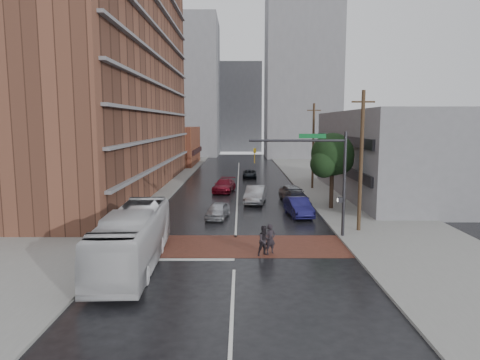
{
  "coord_description": "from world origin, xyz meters",
  "views": [
    {
      "loc": [
        0.36,
        -25.87,
        7.76
      ],
      "look_at": [
        0.3,
        5.96,
        3.5
      ],
      "focal_mm": 32.0,
      "sensor_mm": 36.0,
      "label": 1
    }
  ],
  "objects_px": {
    "pedestrian_a": "(270,239)",
    "car_travel_a": "(218,210)",
    "transit_bus": "(133,238)",
    "car_parked_mid": "(297,200)",
    "car_travel_c": "(224,185)",
    "car_parked_near": "(298,207)",
    "suv_travel": "(250,174)",
    "car_travel_b": "(255,195)",
    "pedestrian_b": "(265,241)",
    "car_parked_far": "(293,193)"
  },
  "relations": [
    {
      "from": "transit_bus",
      "to": "car_travel_b",
      "type": "xyz_separation_m",
      "value": [
        7.28,
        18.47,
        -0.72
      ]
    },
    {
      "from": "car_travel_c",
      "to": "car_parked_mid",
      "type": "height_order",
      "value": "car_travel_c"
    },
    {
      "from": "car_travel_a",
      "to": "car_travel_b",
      "type": "relative_size",
      "value": 0.75
    },
    {
      "from": "car_travel_c",
      "to": "pedestrian_a",
      "type": "bearing_deg",
      "value": -72.19
    },
    {
      "from": "car_travel_a",
      "to": "car_parked_near",
      "type": "height_order",
      "value": "car_parked_near"
    },
    {
      "from": "car_travel_a",
      "to": "transit_bus",
      "type": "bearing_deg",
      "value": -99.18
    },
    {
      "from": "car_travel_c",
      "to": "suv_travel",
      "type": "distance_m",
      "value": 12.69
    },
    {
      "from": "suv_travel",
      "to": "pedestrian_a",
      "type": "bearing_deg",
      "value": -87.98
    },
    {
      "from": "transit_bus",
      "to": "car_travel_c",
      "type": "xyz_separation_m",
      "value": [
        3.98,
        25.28,
        -0.82
      ]
    },
    {
      "from": "transit_bus",
      "to": "car_travel_a",
      "type": "xyz_separation_m",
      "value": [
        3.97,
        11.73,
        -0.9
      ]
    },
    {
      "from": "pedestrian_b",
      "to": "car_travel_b",
      "type": "distance_m",
      "value": 16.7
    },
    {
      "from": "suv_travel",
      "to": "car_parked_far",
      "type": "relative_size",
      "value": 0.86
    },
    {
      "from": "car_travel_a",
      "to": "suv_travel",
      "type": "bearing_deg",
      "value": 92.6
    },
    {
      "from": "car_travel_b",
      "to": "car_travel_a",
      "type": "bearing_deg",
      "value": -108.0
    },
    {
      "from": "suv_travel",
      "to": "car_parked_far",
      "type": "bearing_deg",
      "value": -76.75
    },
    {
      "from": "car_travel_c",
      "to": "car_parked_near",
      "type": "bearing_deg",
      "value": -53.21
    },
    {
      "from": "transit_bus",
      "to": "car_parked_near",
      "type": "height_order",
      "value": "transit_bus"
    },
    {
      "from": "car_parked_near",
      "to": "car_parked_mid",
      "type": "distance_m",
      "value": 3.48
    },
    {
      "from": "pedestrian_b",
      "to": "car_travel_a",
      "type": "relative_size",
      "value": 0.47
    },
    {
      "from": "car_travel_c",
      "to": "car_travel_b",
      "type": "bearing_deg",
      "value": -55.31
    },
    {
      "from": "pedestrian_b",
      "to": "car_travel_c",
      "type": "bearing_deg",
      "value": 75.39
    },
    {
      "from": "transit_bus",
      "to": "car_travel_c",
      "type": "bearing_deg",
      "value": 78.52
    },
    {
      "from": "car_travel_b",
      "to": "car_parked_mid",
      "type": "xyz_separation_m",
      "value": [
        3.78,
        -2.4,
        -0.11
      ]
    },
    {
      "from": "car_parked_mid",
      "to": "car_travel_a",
      "type": "bearing_deg",
      "value": -150.07
    },
    {
      "from": "transit_bus",
      "to": "car_travel_a",
      "type": "height_order",
      "value": "transit_bus"
    },
    {
      "from": "suv_travel",
      "to": "car_parked_near",
      "type": "bearing_deg",
      "value": -80.63
    },
    {
      "from": "pedestrian_b",
      "to": "car_parked_near",
      "type": "height_order",
      "value": "pedestrian_b"
    },
    {
      "from": "suv_travel",
      "to": "car_parked_mid",
      "type": "xyz_separation_m",
      "value": [
        3.95,
        -21.51,
        0.14
      ]
    },
    {
      "from": "transit_bus",
      "to": "car_parked_far",
      "type": "height_order",
      "value": "transit_bus"
    },
    {
      "from": "pedestrian_b",
      "to": "car_travel_b",
      "type": "relative_size",
      "value": 0.35
    },
    {
      "from": "car_parked_far",
      "to": "car_parked_near",
      "type": "bearing_deg",
      "value": -103.06
    },
    {
      "from": "pedestrian_a",
      "to": "car_travel_b",
      "type": "xyz_separation_m",
      "value": [
        -0.35,
        16.3,
        -0.06
      ]
    },
    {
      "from": "pedestrian_a",
      "to": "car_parked_mid",
      "type": "height_order",
      "value": "pedestrian_a"
    },
    {
      "from": "car_travel_b",
      "to": "suv_travel",
      "type": "bearing_deg",
      "value": 98.67
    },
    {
      "from": "car_travel_c",
      "to": "car_parked_near",
      "type": "relative_size",
      "value": 1.08
    },
    {
      "from": "pedestrian_a",
      "to": "pedestrian_b",
      "type": "xyz_separation_m",
      "value": [
        -0.37,
        -0.39,
        0.0
      ]
    },
    {
      "from": "transit_bus",
      "to": "car_parked_mid",
      "type": "distance_m",
      "value": 19.52
    },
    {
      "from": "pedestrian_a",
      "to": "pedestrian_b",
      "type": "relative_size",
      "value": 1.0
    },
    {
      "from": "car_travel_b",
      "to": "pedestrian_a",
      "type": "bearing_deg",
      "value": -80.61
    },
    {
      "from": "transit_bus",
      "to": "suv_travel",
      "type": "xyz_separation_m",
      "value": [
        7.11,
        37.58,
        -0.97
      ]
    },
    {
      "from": "car_parked_near",
      "to": "pedestrian_b",
      "type": "bearing_deg",
      "value": -114.72
    },
    {
      "from": "pedestrian_b",
      "to": "car_parked_far",
      "type": "bearing_deg",
      "value": 55.31
    },
    {
      "from": "car_travel_a",
      "to": "car_parked_mid",
      "type": "height_order",
      "value": "car_parked_mid"
    },
    {
      "from": "pedestrian_b",
      "to": "car_travel_c",
      "type": "distance_m",
      "value": 23.73
    },
    {
      "from": "car_travel_b",
      "to": "car_parked_near",
      "type": "height_order",
      "value": "car_travel_b"
    },
    {
      "from": "pedestrian_a",
      "to": "car_parked_near",
      "type": "relative_size",
      "value": 0.38
    },
    {
      "from": "car_travel_b",
      "to": "suv_travel",
      "type": "height_order",
      "value": "car_travel_b"
    },
    {
      "from": "pedestrian_a",
      "to": "car_travel_a",
      "type": "distance_m",
      "value": 10.25
    },
    {
      "from": "transit_bus",
      "to": "suv_travel",
      "type": "height_order",
      "value": "transit_bus"
    },
    {
      "from": "transit_bus",
      "to": "car_parked_near",
      "type": "bearing_deg",
      "value": 47.16
    }
  ]
}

